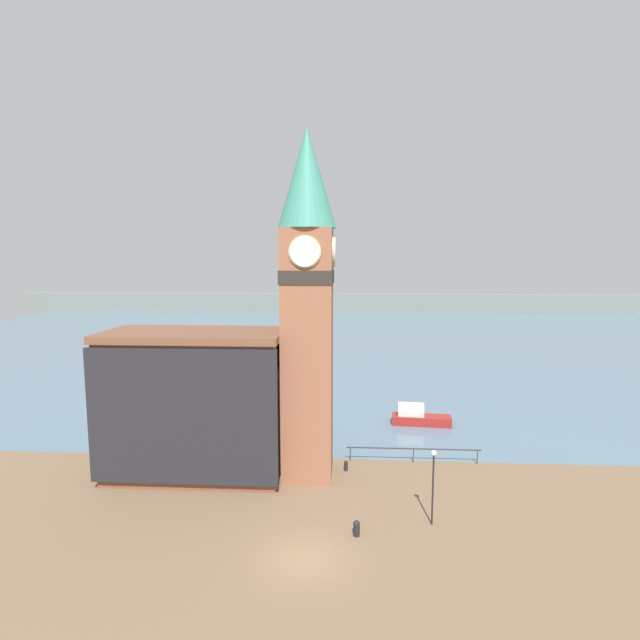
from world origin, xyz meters
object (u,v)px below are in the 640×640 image
boat_near (418,417)px  mooring_bollard_near (357,528)px  clock_tower (307,297)px  pier_building (195,404)px  lamp_post (433,474)px  mooring_bollard_far (346,465)px

boat_near → mooring_bollard_near: size_ratio=6.10×
mooring_bollard_near → boat_near: bearing=72.5°
clock_tower → pier_building: 10.79m
pier_building → lamp_post: 16.64m
clock_tower → boat_near: bearing=50.4°
clock_tower → mooring_bollard_far: 12.45m
clock_tower → pier_building: bearing=-177.3°
pier_building → mooring_bollard_near: size_ratio=13.93×
mooring_bollard_far → clock_tower: bearing=-163.3°
mooring_bollard_far → lamp_post: 8.93m
mooring_bollard_far → boat_near: bearing=57.7°
clock_tower → lamp_post: 13.64m
clock_tower → mooring_bollard_far: size_ratio=31.99×
mooring_bollard_near → mooring_bollard_far: 8.40m
pier_building → boat_near: size_ratio=2.28×
boat_near → pier_building: bearing=-141.1°
mooring_bollard_far → mooring_bollard_near: bearing=-85.6°
mooring_bollard_near → mooring_bollard_far: (-0.64, 8.37, -0.08)m
clock_tower → pier_building: (-7.83, -0.36, -7.42)m
clock_tower → mooring_bollard_near: 14.62m
boat_near → mooring_bollard_far: size_ratio=7.36×
clock_tower → boat_near: clock_tower is taller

